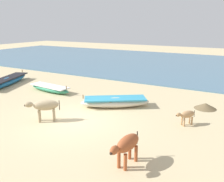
% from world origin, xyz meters
% --- Properties ---
extents(ground, '(80.00, 80.00, 0.00)m').
position_xyz_m(ground, '(0.00, 0.00, 0.00)').
color(ground, '#CCB789').
extents(sea_water, '(60.00, 20.00, 0.08)m').
position_xyz_m(sea_water, '(0.00, 18.05, 0.04)').
color(sea_water, slate).
rests_on(sea_water, ground).
extents(fishing_boat_0, '(2.68, 4.98, 0.71)m').
position_xyz_m(fishing_boat_0, '(-8.34, 3.04, 0.28)').
color(fishing_boat_0, '#1E669E').
rests_on(fishing_boat_0, ground).
extents(fishing_boat_1, '(3.41, 1.18, 0.61)m').
position_xyz_m(fishing_boat_1, '(-4.38, 3.21, 0.23)').
color(fishing_boat_1, '#338C66').
rests_on(fishing_boat_1, ground).
extents(fishing_boat_2, '(3.61, 2.88, 0.70)m').
position_xyz_m(fishing_boat_2, '(0.77, 2.63, 0.27)').
color(fishing_boat_2, beige).
rests_on(fishing_boat_2, ground).
extents(cow_adult_rust, '(0.56, 1.51, 0.98)m').
position_xyz_m(cow_adult_rust, '(3.74, -2.08, 0.70)').
color(cow_adult_rust, '#9E4C28').
rests_on(cow_adult_rust, ground).
extents(calf_near_tan, '(0.76, 0.89, 0.65)m').
position_xyz_m(calf_near_tan, '(4.63, 2.01, 0.47)').
color(calf_near_tan, tan).
rests_on(calf_near_tan, ground).
extents(cow_second_adult_dun, '(1.30, 1.22, 0.99)m').
position_xyz_m(cow_second_adult_dun, '(-1.05, -0.62, 0.71)').
color(cow_second_adult_dun, tan).
rests_on(cow_second_adult_dun, ground).
extents(debris_pile_0, '(1.61, 1.61, 0.30)m').
position_xyz_m(debris_pile_0, '(5.02, 4.67, 0.15)').
color(debris_pile_0, brown).
rests_on(debris_pile_0, ground).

